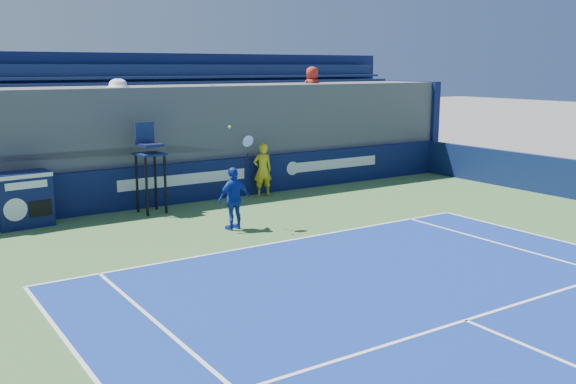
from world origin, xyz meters
TOP-DOWN VIEW (x-y plane):
  - ball_person at (2.48, 16.68)m, footprint 0.66×0.49m
  - back_hoarding at (0.00, 17.10)m, footprint 20.40×0.21m
  - match_clock at (-4.51, 16.63)m, footprint 1.38×0.84m
  - umpire_chair at (-1.26, 16.40)m, footprint 0.77×0.77m
  - tennis_player at (-0.25, 13.51)m, footprint 0.98×0.50m
  - stadium_seating at (-0.03, 19.14)m, footprint 21.00×4.05m

SIDE VIEW (x-z plane):
  - back_hoarding at x=0.00m, z-range 0.00..1.20m
  - match_clock at x=-4.51m, z-range 0.04..1.44m
  - tennis_player at x=-0.25m, z-range -0.49..2.08m
  - ball_person at x=2.48m, z-range 0.01..1.64m
  - umpire_chair at x=-1.26m, z-range 0.29..2.77m
  - stadium_seating at x=-0.03m, z-range -0.36..4.04m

